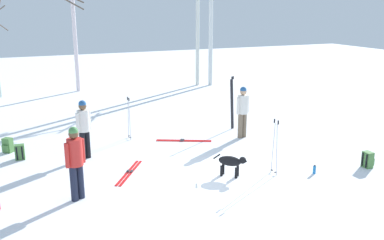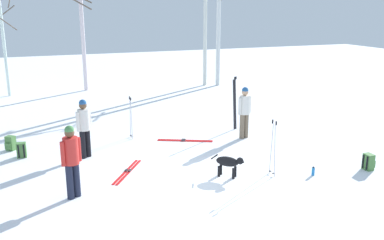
% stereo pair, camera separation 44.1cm
% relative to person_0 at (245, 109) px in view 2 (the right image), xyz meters
% --- Properties ---
extents(ground_plane, '(60.00, 60.00, 0.00)m').
position_rel_person_0_xyz_m(ground_plane, '(-2.65, -2.78, -0.98)').
color(ground_plane, white).
extents(person_0, '(0.51, 0.34, 1.72)m').
position_rel_person_0_xyz_m(person_0, '(0.00, 0.00, 0.00)').
color(person_0, '#72604C').
rests_on(person_0, ground_plane).
extents(person_1, '(0.45, 0.34, 1.72)m').
position_rel_person_0_xyz_m(person_1, '(-5.15, -0.01, 0.00)').
color(person_1, black).
rests_on(person_1, ground_plane).
extents(person_2, '(0.47, 0.34, 1.72)m').
position_rel_person_0_xyz_m(person_2, '(-5.77, -2.65, 0.00)').
color(person_2, '#1E2338').
rests_on(person_2, ground_plane).
extents(dog, '(0.68, 0.66, 0.57)m').
position_rel_person_0_xyz_m(dog, '(-1.93, -2.83, -0.59)').
color(dog, black).
rests_on(dog, ground_plane).
extents(ski_pair_planted_1, '(0.23, 0.09, 1.89)m').
position_rel_person_0_xyz_m(ski_pair_planted_1, '(0.16, 1.03, -0.04)').
color(ski_pair_planted_1, black).
rests_on(ski_pair_planted_1, ground_plane).
extents(ski_pair_lying_0, '(1.69, 0.94, 0.05)m').
position_rel_person_0_xyz_m(ski_pair_lying_0, '(-1.94, 0.40, -0.97)').
color(ski_pair_lying_0, red).
rests_on(ski_pair_lying_0, ground_plane).
extents(ski_pair_lying_1, '(1.12, 1.57, 0.05)m').
position_rel_person_0_xyz_m(ski_pair_lying_1, '(-4.29, -1.57, -0.97)').
color(ski_pair_lying_1, red).
rests_on(ski_pair_lying_1, ground_plane).
extents(ski_poles_0, '(0.07, 0.27, 1.40)m').
position_rel_person_0_xyz_m(ski_poles_0, '(-3.49, 1.32, -0.23)').
color(ski_poles_0, '#B2B2BC').
rests_on(ski_poles_0, ground_plane).
extents(ski_poles_1, '(0.07, 0.27, 1.47)m').
position_rel_person_0_xyz_m(ski_poles_1, '(-0.82, -3.12, -0.20)').
color(ski_poles_1, '#B2B2BC').
rests_on(ski_poles_1, ground_plane).
extents(backpack_0, '(0.28, 0.30, 0.44)m').
position_rel_person_0_xyz_m(backpack_0, '(-6.89, 0.66, -0.77)').
color(backpack_0, '#4C7F3F').
rests_on(backpack_0, ground_plane).
extents(backpack_1, '(0.29, 0.26, 0.44)m').
position_rel_person_0_xyz_m(backpack_1, '(1.79, -3.73, -0.77)').
color(backpack_1, '#4C7F3F').
rests_on(backpack_1, ground_plane).
extents(backpack_2, '(0.34, 0.35, 0.44)m').
position_rel_person_0_xyz_m(backpack_2, '(-7.20, 1.45, -0.77)').
color(backpack_2, '#4C7F3F').
rests_on(backpack_2, ground_plane).
extents(water_bottle_0, '(0.08, 0.08, 0.23)m').
position_rel_person_0_xyz_m(water_bottle_0, '(0.16, -3.54, -0.87)').
color(water_bottle_0, '#1E72BF').
rests_on(water_bottle_0, ground_plane).
extents(birch_tree_3, '(1.48, 1.49, 5.50)m').
position_rel_person_0_xyz_m(birch_tree_3, '(-7.43, 10.20, 1.91)').
color(birch_tree_3, silver).
rests_on(birch_tree_3, ground_plane).
extents(birch_tree_4, '(1.43, 1.45, 7.07)m').
position_rel_person_0_xyz_m(birch_tree_4, '(-3.77, 10.26, 2.73)').
color(birch_tree_4, silver).
rests_on(birch_tree_4, ground_plane).
extents(birch_tree_5, '(1.36, 1.15, 7.85)m').
position_rel_person_0_xyz_m(birch_tree_5, '(2.54, 9.38, 3.07)').
color(birch_tree_5, silver).
rests_on(birch_tree_5, ground_plane).
extents(birch_tree_6, '(1.42, 1.40, 7.50)m').
position_rel_person_0_xyz_m(birch_tree_6, '(3.20, 9.11, 2.95)').
color(birch_tree_6, silver).
rests_on(birch_tree_6, ground_plane).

